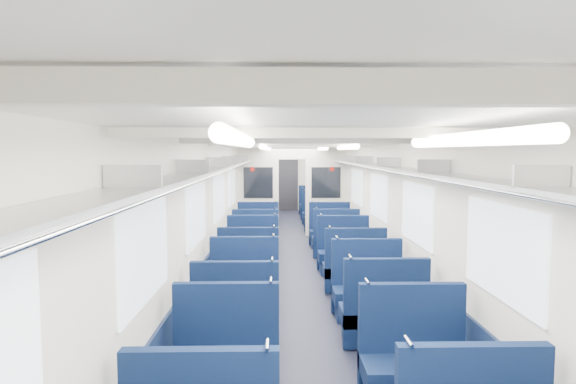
{
  "coord_description": "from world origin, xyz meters",
  "views": [
    {
      "loc": [
        -0.36,
        -8.84,
        2.2
      ],
      "look_at": [
        -0.12,
        2.96,
        1.2
      ],
      "focal_mm": 29.87,
      "sensor_mm": 36.0,
      "label": 1
    }
  ],
  "objects_px": {
    "seat_7": "(415,366)",
    "seat_14": "(253,254)",
    "seat_25": "(315,210)",
    "seat_20": "(261,220)",
    "seat_13": "(354,271)",
    "end_door": "(288,184)",
    "seat_17": "(335,242)",
    "seat_21": "(322,220)",
    "seat_6": "(225,365)",
    "seat_8": "(236,321)",
    "seat_26": "(265,206)",
    "seat_23": "(318,215)",
    "seat_16": "(256,242)",
    "seat_19": "(330,233)",
    "seat_11": "(368,293)",
    "seat_9": "(383,317)",
    "seat_12": "(249,270)",
    "seat_18": "(258,233)",
    "seat_10": "(244,289)",
    "seat_27": "(313,206)",
    "seat_22": "(262,215)",
    "seat_15": "(344,255)",
    "bulkhead": "(292,189)",
    "seat_24": "(264,210)"
  },
  "relations": [
    {
      "from": "end_door",
      "to": "seat_26",
      "type": "relative_size",
      "value": 1.88
    },
    {
      "from": "seat_7",
      "to": "seat_11",
      "type": "relative_size",
      "value": 1.0
    },
    {
      "from": "seat_11",
      "to": "seat_25",
      "type": "bearing_deg",
      "value": 90.0
    },
    {
      "from": "seat_17",
      "to": "seat_21",
      "type": "distance_m",
      "value": 3.21
    },
    {
      "from": "seat_21",
      "to": "seat_10",
      "type": "bearing_deg",
      "value": -104.06
    },
    {
      "from": "seat_13",
      "to": "seat_21",
      "type": "distance_m",
      "value": 5.65
    },
    {
      "from": "seat_16",
      "to": "seat_21",
      "type": "distance_m",
      "value": 3.62
    },
    {
      "from": "seat_22",
      "to": "seat_25",
      "type": "bearing_deg",
      "value": 38.22
    },
    {
      "from": "seat_14",
      "to": "seat_15",
      "type": "xyz_separation_m",
      "value": [
        1.66,
        -0.07,
        0.0
      ]
    },
    {
      "from": "end_door",
      "to": "seat_21",
      "type": "relative_size",
      "value": 1.88
    },
    {
      "from": "seat_18",
      "to": "seat_27",
      "type": "distance_m",
      "value": 5.67
    },
    {
      "from": "seat_17",
      "to": "seat_6",
      "type": "bearing_deg",
      "value": -106.12
    },
    {
      "from": "seat_25",
      "to": "seat_20",
      "type": "bearing_deg",
      "value": -125.32
    },
    {
      "from": "seat_12",
      "to": "seat_22",
      "type": "distance_m",
      "value": 6.58
    },
    {
      "from": "seat_14",
      "to": "seat_22",
      "type": "relative_size",
      "value": 1.0
    },
    {
      "from": "seat_17",
      "to": "seat_18",
      "type": "bearing_deg",
      "value": 145.88
    },
    {
      "from": "seat_7",
      "to": "seat_18",
      "type": "xyz_separation_m",
      "value": [
        -1.66,
        6.92,
        0.0
      ]
    },
    {
      "from": "seat_7",
      "to": "seat_8",
      "type": "distance_m",
      "value": 2.02
    },
    {
      "from": "seat_13",
      "to": "seat_8",
      "type": "bearing_deg",
      "value": -127.04
    },
    {
      "from": "seat_13",
      "to": "seat_23",
      "type": "bearing_deg",
      "value": 90.0
    },
    {
      "from": "seat_6",
      "to": "seat_8",
      "type": "height_order",
      "value": "same"
    },
    {
      "from": "seat_15",
      "to": "seat_20",
      "type": "relative_size",
      "value": 1.0
    },
    {
      "from": "seat_25",
      "to": "seat_23",
      "type": "bearing_deg",
      "value": -90.0
    },
    {
      "from": "bulkhead",
      "to": "seat_8",
      "type": "relative_size",
      "value": 2.63
    },
    {
      "from": "seat_6",
      "to": "seat_19",
      "type": "distance_m",
      "value": 7.03
    },
    {
      "from": "seat_13",
      "to": "seat_20",
      "type": "relative_size",
      "value": 1.0
    },
    {
      "from": "seat_6",
      "to": "seat_12",
      "type": "xyz_separation_m",
      "value": [
        0.0,
        3.39,
        0.0
      ]
    },
    {
      "from": "end_door",
      "to": "seat_17",
      "type": "height_order",
      "value": "end_door"
    },
    {
      "from": "seat_11",
      "to": "seat_17",
      "type": "distance_m",
      "value": 3.61
    },
    {
      "from": "seat_23",
      "to": "seat_26",
      "type": "bearing_deg",
      "value": 126.92
    },
    {
      "from": "seat_7",
      "to": "seat_14",
      "type": "bearing_deg",
      "value": 109.78
    },
    {
      "from": "seat_10",
      "to": "seat_16",
      "type": "bearing_deg",
      "value": 90.0
    },
    {
      "from": "seat_14",
      "to": "seat_21",
      "type": "height_order",
      "value": "same"
    },
    {
      "from": "end_door",
      "to": "seat_25",
      "type": "xyz_separation_m",
      "value": [
        0.83,
        -2.43,
        -0.67
      ]
    },
    {
      "from": "seat_27",
      "to": "seat_10",
      "type": "bearing_deg",
      "value": -99.45
    },
    {
      "from": "seat_17",
      "to": "seat_21",
      "type": "relative_size",
      "value": 1.0
    },
    {
      "from": "seat_10",
      "to": "seat_12",
      "type": "xyz_separation_m",
      "value": [
        0.0,
        1.07,
        0.0
      ]
    },
    {
      "from": "seat_13",
      "to": "seat_27",
      "type": "distance_m",
      "value": 8.99
    },
    {
      "from": "bulkhead",
      "to": "seat_24",
      "type": "bearing_deg",
      "value": 105.95
    },
    {
      "from": "seat_18",
      "to": "seat_14",
      "type": "bearing_deg",
      "value": -90.0
    },
    {
      "from": "seat_13",
      "to": "seat_16",
      "type": "distance_m",
      "value": 2.94
    },
    {
      "from": "seat_10",
      "to": "seat_18",
      "type": "relative_size",
      "value": 1.0
    },
    {
      "from": "seat_11",
      "to": "seat_9",
      "type": "bearing_deg",
      "value": -90.0
    },
    {
      "from": "seat_10",
      "to": "seat_26",
      "type": "distance_m",
      "value": 9.92
    },
    {
      "from": "seat_12",
      "to": "seat_22",
      "type": "bearing_deg",
      "value": 90.0
    },
    {
      "from": "seat_12",
      "to": "seat_18",
      "type": "height_order",
      "value": "same"
    },
    {
      "from": "seat_13",
      "to": "seat_16",
      "type": "bearing_deg",
      "value": 124.31
    },
    {
      "from": "seat_6",
      "to": "seat_13",
      "type": "distance_m",
      "value": 3.69
    },
    {
      "from": "seat_12",
      "to": "seat_17",
      "type": "relative_size",
      "value": 1.0
    },
    {
      "from": "seat_8",
      "to": "seat_12",
      "type": "distance_m",
      "value": 2.3
    }
  ]
}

